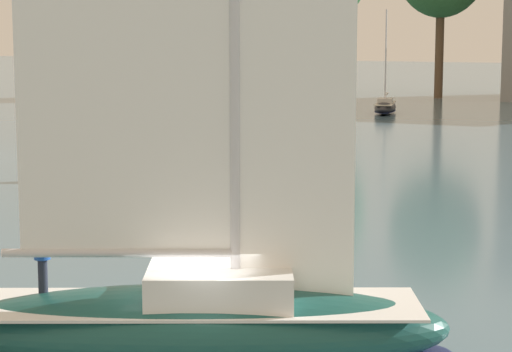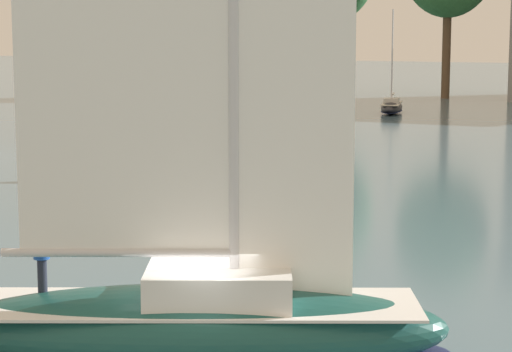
{
  "view_description": "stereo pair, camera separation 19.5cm",
  "coord_description": "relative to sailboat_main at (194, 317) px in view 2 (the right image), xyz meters",
  "views": [
    {
      "loc": [
        9.68,
        -17.56,
        7.06
      ],
      "look_at": [
        0.0,
        3.0,
        3.72
      ],
      "focal_mm": 70.0,
      "sensor_mm": 36.0,
      "label": 1
    },
    {
      "loc": [
        9.85,
        -17.48,
        7.06
      ],
      "look_at": [
        0.0,
        3.0,
        3.72
      ],
      "focal_mm": 70.0,
      "sensor_mm": 36.0,
      "label": 2
    }
  ],
  "objects": [
    {
      "name": "channel_buoy",
      "position": [
        -6.47,
        15.27,
        -0.55
      ],
      "size": [
        0.84,
        0.84,
        1.56
      ],
      "color": "green",
      "rests_on": "ground"
    },
    {
      "name": "sailboat_moored_far_slip",
      "position": [
        -11.18,
        28.33,
        -0.48
      ],
      "size": [
        5.77,
        3.46,
        7.69
      ],
      "color": "white",
      "rests_on": "ground"
    },
    {
      "name": "sailboat_main",
      "position": [
        0.0,
        0.0,
        0.0
      ],
      "size": [
        10.99,
        7.33,
        14.76
      ],
      "color": "#194C47",
      "rests_on": "ground"
    },
    {
      "name": "sailboat_moored_outer_mooring",
      "position": [
        -16.47,
        63.78,
        -0.56
      ],
      "size": [
        3.24,
        6.59,
        8.75
      ],
      "color": "#232328",
      "rests_on": "ground"
    }
  ]
}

